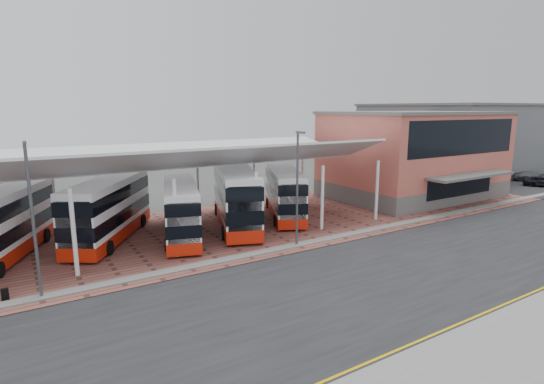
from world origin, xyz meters
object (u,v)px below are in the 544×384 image
(bus_3, at_px, (181,210))
(bus_4, at_px, (235,197))
(terminal, at_px, (414,154))
(bus_1, at_px, (2,226))
(bus_2, at_px, (109,210))
(bus_5, at_px, (284,193))
(carpark_car_b, at_px, (532,177))
(carpark_car_a, at_px, (541,181))

(bus_3, distance_m, bus_4, 4.99)
(bus_4, bearing_deg, terminal, 22.26)
(terminal, relative_size, bus_1, 1.71)
(bus_2, distance_m, bus_3, 5.15)
(bus_5, bearing_deg, bus_2, -158.43)
(terminal, xyz_separation_m, bus_3, (-27.21, -1.42, -2.56))
(carpark_car_b, bearing_deg, bus_4, 148.11)
(bus_1, xyz_separation_m, bus_3, (11.32, -1.45, -0.15))
(bus_4, relative_size, carpark_car_a, 3.01)
(bus_3, bearing_deg, bus_1, -169.38)
(bus_3, bearing_deg, carpark_car_a, 13.45)
(terminal, bearing_deg, bus_3, -177.02)
(bus_5, bearing_deg, carpark_car_b, 22.47)
(terminal, relative_size, bus_5, 1.79)
(carpark_car_a, bearing_deg, bus_3, 145.34)
(bus_4, xyz_separation_m, carpark_car_b, (42.86, -1.66, -1.71))
(carpark_car_b, bearing_deg, bus_2, 146.89)
(terminal, xyz_separation_m, carpark_car_b, (20.58, -2.39, -3.94))
(bus_4, distance_m, carpark_car_a, 40.29)
(carpark_car_b, bearing_deg, carpark_car_a, -167.51)
(bus_3, xyz_separation_m, carpark_car_a, (44.95, -3.54, -1.35))
(carpark_car_a, distance_m, carpark_car_b, 3.83)
(terminal, bearing_deg, carpark_car_a, -15.60)
(bus_1, bearing_deg, bus_2, 31.12)
(terminal, xyz_separation_m, bus_1, (-38.52, 0.04, -2.41))
(terminal, xyz_separation_m, bus_2, (-31.86, 0.77, -2.37))
(bus_2, relative_size, carpark_car_a, 2.67)
(carpark_car_b, bearing_deg, terminal, 143.72)
(bus_2, distance_m, carpark_car_a, 49.96)
(bus_3, height_order, bus_5, bus_5)
(bus_3, relative_size, carpark_car_b, 2.30)
(carpark_car_a, bearing_deg, terminal, 134.24)
(bus_2, bearing_deg, terminal, 31.51)
(carpark_car_a, bearing_deg, carpark_car_b, 12.00)
(bus_2, xyz_separation_m, bus_3, (4.65, -2.19, -0.19))
(terminal, xyz_separation_m, bus_5, (-17.20, -0.28, -2.50))
(bus_4, height_order, bus_5, bus_4)
(bus_4, height_order, carpark_car_a, bus_4)
(bus_5, height_order, carpark_car_b, bus_5)
(bus_1, distance_m, carpark_car_a, 56.51)
(terminal, height_order, carpark_car_b, terminal)
(terminal, distance_m, bus_4, 22.40)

